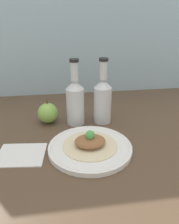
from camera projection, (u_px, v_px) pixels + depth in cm
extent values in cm
cube|color=brown|center=(92.00, 141.00, 85.91)|extent=(180.00, 110.00, 4.00)
cube|color=#9EBCCC|center=(77.00, 21.00, 116.70)|extent=(180.00, 3.00, 80.00)
cylinder|color=white|center=(90.00, 148.00, 76.66)|extent=(29.35, 29.35, 1.70)
torus|color=white|center=(90.00, 146.00, 76.42)|extent=(28.19, 28.19, 1.19)
cylinder|color=beige|center=(90.00, 145.00, 76.23)|extent=(19.15, 19.15, 0.40)
ellipsoid|color=brown|center=(90.00, 141.00, 75.54)|extent=(10.74, 9.13, 2.91)
sphere|color=#4CA34C|center=(90.00, 135.00, 74.54)|extent=(3.24, 3.24, 3.24)
cylinder|color=silver|center=(75.00, 106.00, 92.61)|extent=(7.59, 7.59, 15.72)
cone|color=silver|center=(75.00, 85.00, 88.65)|extent=(7.59, 7.59, 3.41)
cylinder|color=silver|center=(74.00, 71.00, 86.38)|extent=(3.04, 3.04, 7.57)
cylinder|color=black|center=(74.00, 60.00, 84.56)|extent=(3.79, 3.79, 1.20)
cylinder|color=silver|center=(102.00, 105.00, 94.17)|extent=(7.59, 7.59, 15.72)
cone|color=silver|center=(103.00, 84.00, 90.21)|extent=(7.59, 7.59, 3.41)
cylinder|color=silver|center=(103.00, 70.00, 87.94)|extent=(3.04, 3.04, 7.57)
cylinder|color=black|center=(104.00, 59.00, 86.12)|extent=(3.79, 3.79, 1.20)
sphere|color=#84B74C|center=(48.00, 113.00, 94.76)|extent=(8.80, 8.80, 8.80)
cylinder|color=brown|center=(47.00, 102.00, 92.66)|extent=(0.70, 0.70, 1.98)
cube|color=white|center=(21.00, 154.00, 73.90)|extent=(17.27, 15.05, 0.80)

